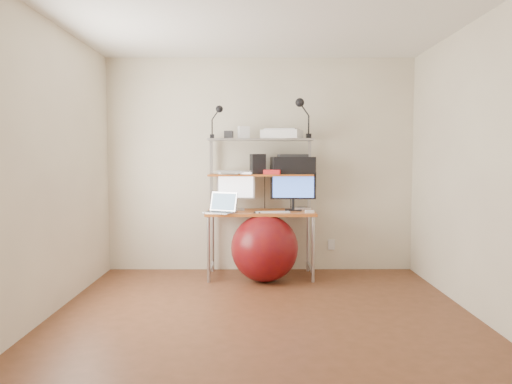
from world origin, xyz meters
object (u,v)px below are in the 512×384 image
laptop (222,208)px  exercise_ball (265,248)px  printer (293,165)px  monitor_silver (236,187)px  monitor_black (293,188)px

laptop → exercise_ball: 0.63m
laptop → printer: 0.98m
monitor_silver → exercise_ball: size_ratio=0.67×
monitor_silver → printer: (0.65, 0.05, 0.26)m
exercise_ball → laptop: bearing=172.1°
monitor_silver → exercise_ball: monitor_silver is taller
monitor_black → printer: bearing=93.3°
laptop → monitor_black: bearing=44.0°
exercise_ball → monitor_silver: bearing=132.8°
monitor_silver → laptop: 0.38m
laptop → printer: printer is taller
monitor_black → printer: 0.28m
monitor_silver → monitor_black: size_ratio=0.94×
printer → exercise_ball: bearing=-135.3°
monitor_black → exercise_ball: bearing=-135.3°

